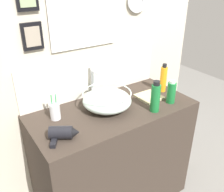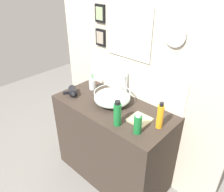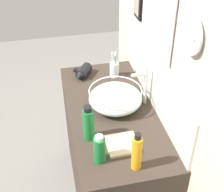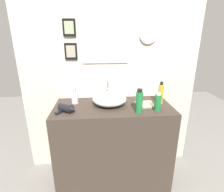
{
  "view_description": "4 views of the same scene",
  "coord_description": "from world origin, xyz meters",
  "px_view_note": "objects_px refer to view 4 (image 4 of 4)",
  "views": [
    {
      "loc": [
        -0.84,
        -1.23,
        1.73
      ],
      "look_at": [
        -0.01,
        0.0,
        0.97
      ],
      "focal_mm": 40.0,
      "sensor_mm": 36.0,
      "label": 1
    },
    {
      "loc": [
        1.14,
        -1.24,
        1.94
      ],
      "look_at": [
        -0.01,
        0.0,
        0.97
      ],
      "focal_mm": 35.0,
      "sensor_mm": 36.0,
      "label": 2
    },
    {
      "loc": [
        1.49,
        -0.33,
        2.09
      ],
      "look_at": [
        -0.01,
        0.0,
        0.97
      ],
      "focal_mm": 50.0,
      "sensor_mm": 36.0,
      "label": 3
    },
    {
      "loc": [
        -0.15,
        -1.59,
        1.52
      ],
      "look_at": [
        -0.01,
        0.0,
        0.97
      ],
      "focal_mm": 28.0,
      "sensor_mm": 36.0,
      "label": 4
    }
  ],
  "objects_px": {
    "glass_bowl_sink": "(109,99)",
    "hand_towel": "(145,104)",
    "shampoo_bottle": "(139,102)",
    "spray_bottle": "(158,102)",
    "hair_drier": "(67,109)",
    "toothbrush_cup": "(75,98)",
    "faucet": "(108,86)",
    "soap_dispenser": "(161,94)"
  },
  "relations": [
    {
      "from": "glass_bowl_sink",
      "to": "hair_drier",
      "type": "distance_m",
      "value": 0.42
    },
    {
      "from": "glass_bowl_sink",
      "to": "shampoo_bottle",
      "type": "distance_m",
      "value": 0.33
    },
    {
      "from": "faucet",
      "to": "shampoo_bottle",
      "type": "xyz_separation_m",
      "value": [
        0.25,
        -0.39,
        -0.04
      ]
    },
    {
      "from": "soap_dispenser",
      "to": "hand_towel",
      "type": "relative_size",
      "value": 1.33
    },
    {
      "from": "glass_bowl_sink",
      "to": "soap_dispenser",
      "type": "distance_m",
      "value": 0.51
    },
    {
      "from": "hair_drier",
      "to": "hand_towel",
      "type": "xyz_separation_m",
      "value": [
        0.74,
        0.11,
        -0.03
      ]
    },
    {
      "from": "glass_bowl_sink",
      "to": "spray_bottle",
      "type": "bearing_deg",
      "value": -23.05
    },
    {
      "from": "hair_drier",
      "to": "hand_towel",
      "type": "bearing_deg",
      "value": 8.28
    },
    {
      "from": "toothbrush_cup",
      "to": "shampoo_bottle",
      "type": "height_order",
      "value": "shampoo_bottle"
    },
    {
      "from": "spray_bottle",
      "to": "hair_drier",
      "type": "bearing_deg",
      "value": 177.82
    },
    {
      "from": "toothbrush_cup",
      "to": "hair_drier",
      "type": "bearing_deg",
      "value": -101.52
    },
    {
      "from": "spray_bottle",
      "to": "hand_towel",
      "type": "distance_m",
      "value": 0.18
    },
    {
      "from": "spray_bottle",
      "to": "shampoo_bottle",
      "type": "bearing_deg",
      "value": -171.64
    },
    {
      "from": "shampoo_bottle",
      "to": "hand_towel",
      "type": "bearing_deg",
      "value": 58.88
    },
    {
      "from": "toothbrush_cup",
      "to": "soap_dispenser",
      "type": "xyz_separation_m",
      "value": [
        0.86,
        -0.08,
        0.05
      ]
    },
    {
      "from": "toothbrush_cup",
      "to": "hand_towel",
      "type": "height_order",
      "value": "toothbrush_cup"
    },
    {
      "from": "glass_bowl_sink",
      "to": "toothbrush_cup",
      "type": "height_order",
      "value": "toothbrush_cup"
    },
    {
      "from": "hair_drier",
      "to": "soap_dispenser",
      "type": "distance_m",
      "value": 0.92
    },
    {
      "from": "glass_bowl_sink",
      "to": "toothbrush_cup",
      "type": "distance_m",
      "value": 0.35
    },
    {
      "from": "faucet",
      "to": "hair_drier",
      "type": "relative_size",
      "value": 1.3
    },
    {
      "from": "soap_dispenser",
      "to": "toothbrush_cup",
      "type": "bearing_deg",
      "value": 174.38
    },
    {
      "from": "faucet",
      "to": "shampoo_bottle",
      "type": "height_order",
      "value": "faucet"
    },
    {
      "from": "toothbrush_cup",
      "to": "soap_dispenser",
      "type": "height_order",
      "value": "soap_dispenser"
    },
    {
      "from": "spray_bottle",
      "to": "hand_towel",
      "type": "xyz_separation_m",
      "value": [
        -0.08,
        0.14,
        -0.07
      ]
    },
    {
      "from": "faucet",
      "to": "spray_bottle",
      "type": "height_order",
      "value": "faucet"
    },
    {
      "from": "hair_drier",
      "to": "faucet",
      "type": "bearing_deg",
      "value": 40.25
    },
    {
      "from": "hair_drier",
      "to": "toothbrush_cup",
      "type": "distance_m",
      "value": 0.23
    },
    {
      "from": "spray_bottle",
      "to": "toothbrush_cup",
      "type": "bearing_deg",
      "value": 161.85
    },
    {
      "from": "hair_drier",
      "to": "soap_dispenser",
      "type": "height_order",
      "value": "soap_dispenser"
    },
    {
      "from": "shampoo_bottle",
      "to": "soap_dispenser",
      "type": "distance_m",
      "value": 0.33
    },
    {
      "from": "toothbrush_cup",
      "to": "spray_bottle",
      "type": "xyz_separation_m",
      "value": [
        0.77,
        -0.25,
        0.02
      ]
    },
    {
      "from": "glass_bowl_sink",
      "to": "shampoo_bottle",
      "type": "xyz_separation_m",
      "value": [
        0.25,
        -0.21,
        0.04
      ]
    },
    {
      "from": "hair_drier",
      "to": "shampoo_bottle",
      "type": "height_order",
      "value": "shampoo_bottle"
    },
    {
      "from": "glass_bowl_sink",
      "to": "soap_dispenser",
      "type": "height_order",
      "value": "soap_dispenser"
    },
    {
      "from": "hair_drier",
      "to": "shampoo_bottle",
      "type": "distance_m",
      "value": 0.65
    },
    {
      "from": "glass_bowl_sink",
      "to": "shampoo_bottle",
      "type": "height_order",
      "value": "shampoo_bottle"
    },
    {
      "from": "faucet",
      "to": "hand_towel",
      "type": "distance_m",
      "value": 0.44
    },
    {
      "from": "glass_bowl_sink",
      "to": "toothbrush_cup",
      "type": "bearing_deg",
      "value": 168.27
    },
    {
      "from": "spray_bottle",
      "to": "soap_dispenser",
      "type": "height_order",
      "value": "soap_dispenser"
    },
    {
      "from": "glass_bowl_sink",
      "to": "hand_towel",
      "type": "relative_size",
      "value": 1.97
    },
    {
      "from": "glass_bowl_sink",
      "to": "hair_drier",
      "type": "relative_size",
      "value": 1.69
    },
    {
      "from": "hand_towel",
      "to": "spray_bottle",
      "type": "bearing_deg",
      "value": -60.25
    }
  ]
}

